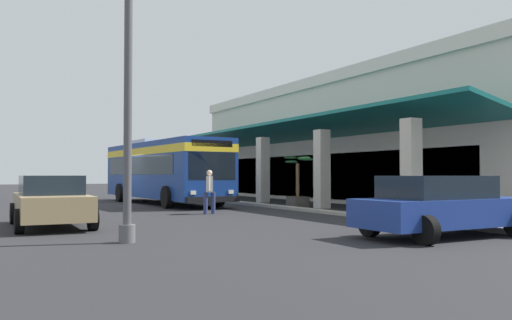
{
  "coord_description": "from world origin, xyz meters",
  "views": [
    {
      "loc": [
        26.44,
        -6.95,
        1.5
      ],
      "look_at": [
        3.23,
        5.65,
        2.24
      ],
      "focal_mm": 36.59,
      "sensor_mm": 36.0,
      "label": 1
    }
  ],
  "objects": [
    {
      "name": "parked_sedan_blue",
      "position": [
        17.56,
        2.93,
        0.75
      ],
      "size": [
        2.46,
        4.41,
        1.47
      ],
      "color": "navy",
      "rests_on": "ground"
    },
    {
      "name": "plaza_building",
      "position": [
        2.11,
        14.65,
        3.47
      ],
      "size": [
        27.18,
        13.59,
        6.94
      ],
      "color": "beige",
      "rests_on": "ground"
    },
    {
      "name": "transit_bus",
      "position": [
        0.63,
        1.62,
        1.85
      ],
      "size": [
        11.34,
        3.25,
        3.34
      ],
      "color": "navy",
      "rests_on": "ground"
    },
    {
      "name": "curb_strip",
      "position": [
        2.11,
        5.03,
        0.06
      ],
      "size": [
        32.26,
        0.5,
        0.12
      ],
      "primitive_type": "cube",
      "color": "#9E998E",
      "rests_on": "ground"
    },
    {
      "name": "pedestrian",
      "position": [
        8.17,
        0.96,
        0.94
      ],
      "size": [
        0.61,
        0.5,
        1.67
      ],
      "color": "navy",
      "rests_on": "ground"
    },
    {
      "name": "potted_palm",
      "position": [
        6.11,
        6.3,
        0.61
      ],
      "size": [
        1.76,
        1.76,
        2.35
      ],
      "color": "#4C4742",
      "rests_on": "ground"
    },
    {
      "name": "ground",
      "position": [
        0.0,
        8.0,
        0.0
      ],
      "size": [
        120.0,
        120.0,
        0.0
      ],
      "primitive_type": "plane",
      "color": "#262628"
    },
    {
      "name": "lot_light_pole",
      "position": [
        15.0,
        -3.96,
        4.48
      ],
      "size": [
        0.6,
        0.6,
        8.4
      ],
      "color": "#59595B",
      "rests_on": "ground"
    },
    {
      "name": "parked_sedan_tan",
      "position": [
        10.5,
        -4.98,
        0.75
      ],
      "size": [
        4.44,
        2.09,
        1.47
      ],
      "color": "#9E845B",
      "rests_on": "ground"
    }
  ]
}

